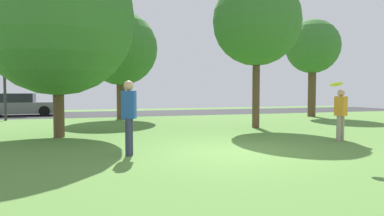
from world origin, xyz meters
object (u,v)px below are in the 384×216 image
person_thrower (129,114)px  street_lamp_post (5,78)px  parked_car_grey (20,106)px  maple_tree_near (313,47)px  oak_tree_left (257,22)px  person_bystander (341,113)px  maple_tree_far (121,49)px  frisbee_disc (336,84)px  oak_tree_right (57,18)px

person_thrower → street_lamp_post: street_lamp_post is taller
parked_car_grey → maple_tree_near: bearing=-19.6°
oak_tree_left → person_bystander: 5.64m
maple_tree_far → street_lamp_post: size_ratio=1.33×
person_bystander → person_thrower: bearing=78.4°
maple_tree_far → oak_tree_left: oak_tree_left is taller
maple_tree_far → person_thrower: maple_tree_far is taller
frisbee_disc → street_lamp_post: bearing=124.3°
oak_tree_left → person_bystander: size_ratio=3.93×
oak_tree_left → person_bystander: oak_tree_left is taller
maple_tree_near → person_thrower: 15.79m
oak_tree_right → oak_tree_left: oak_tree_right is taller
oak_tree_right → street_lamp_post: oak_tree_right is taller
oak_tree_left → frisbee_disc: bearing=-103.5°
frisbee_disc → parked_car_grey: frisbee_disc is taller
maple_tree_far → parked_car_grey: maple_tree_far is taller
oak_tree_left → person_bystander: (0.62, -4.30, -3.59)m
person_thrower → person_bystander: person_thrower is taller
person_thrower → maple_tree_near: bearing=61.6°
maple_tree_near → parked_car_grey: bearing=160.4°
person_bystander → frisbee_disc: 3.32m
person_thrower → frisbee_disc: (4.35, -1.99, 0.70)m
maple_tree_far → frisbee_disc: (3.44, -12.88, -2.20)m
oak_tree_left → person_thrower: 8.30m
oak_tree_left → frisbee_disc: size_ratio=22.79×
maple_tree_near → parked_car_grey: maple_tree_near is taller
oak_tree_right → frisbee_disc: bearing=-44.1°
person_thrower → parked_car_grey: bearing=132.3°
oak_tree_left → frisbee_disc: 7.36m
person_bystander → parked_car_grey: size_ratio=0.39×
maple_tree_far → maple_tree_near: size_ratio=1.00×
person_bystander → parked_car_grey: 19.02m
frisbee_disc → street_lamp_post: street_lamp_post is taller
parked_car_grey → person_thrower: bearing=-72.2°
oak_tree_right → maple_tree_near: 15.15m
oak_tree_right → person_bystander: bearing=-23.6°
frisbee_disc → street_lamp_post: (-9.41, 13.79, 0.53)m
oak_tree_right → oak_tree_left: size_ratio=1.04×
maple_tree_near → street_lamp_post: maple_tree_near is taller
maple_tree_far → person_thrower: bearing=-94.8°
street_lamp_post → person_bystander: bearing=-44.6°
oak_tree_right → maple_tree_far: oak_tree_right is taller
oak_tree_right → parked_car_grey: 12.32m
person_thrower → parked_car_grey: 16.26m
person_thrower → street_lamp_post: size_ratio=0.40×
maple_tree_far → person_bystander: size_ratio=3.69×
person_thrower → oak_tree_left: bearing=62.6°
maple_tree_far → person_bystander: 12.34m
person_bystander → frisbee_disc: frisbee_disc is taller
person_thrower → frisbee_disc: 4.83m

